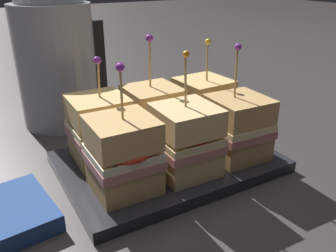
% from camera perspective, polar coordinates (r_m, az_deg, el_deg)
% --- Properties ---
extents(ground_plane, '(6.00, 6.00, 0.00)m').
position_cam_1_polar(ground_plane, '(0.58, 0.00, -6.51)').
color(ground_plane, '#383333').
extents(serving_platter, '(0.33, 0.23, 0.02)m').
position_cam_1_polar(serving_platter, '(0.58, 0.00, -5.74)').
color(serving_platter, '#232328').
rests_on(serving_platter, ground_plane).
extents(sandwich_front_left, '(0.09, 0.09, 0.17)m').
position_cam_1_polar(sandwich_front_left, '(0.47, -7.22, -4.62)').
color(sandwich_front_left, tan).
rests_on(sandwich_front_left, serving_platter).
extents(sandwich_front_center, '(0.09, 0.09, 0.18)m').
position_cam_1_polar(sandwich_front_center, '(0.51, 3.17, -2.22)').
color(sandwich_front_center, '#DBB77A').
rests_on(sandwich_front_center, serving_platter).
extents(sandwich_front_right, '(0.09, 0.09, 0.18)m').
position_cam_1_polar(sandwich_front_right, '(0.56, 11.08, -0.21)').
color(sandwich_front_right, tan).
rests_on(sandwich_front_right, serving_platter).
extents(sandwich_back_left, '(0.09, 0.09, 0.16)m').
position_cam_1_polar(sandwich_back_left, '(0.55, -10.89, -0.46)').
color(sandwich_back_left, tan).
rests_on(sandwich_back_left, serving_platter).
extents(sandwich_back_center, '(0.09, 0.09, 0.18)m').
position_cam_1_polar(sandwich_back_center, '(0.59, -2.49, 1.43)').
color(sandwich_back_center, tan).
rests_on(sandwich_back_center, serving_platter).
extents(sandwich_back_right, '(0.09, 0.09, 0.17)m').
position_cam_1_polar(sandwich_back_right, '(0.63, 5.60, 3.01)').
color(sandwich_back_right, tan).
rests_on(sandwich_back_right, serving_platter).
extents(kettle_steel, '(0.17, 0.15, 0.27)m').
position_cam_1_polar(kettle_steel, '(0.74, -17.36, 9.51)').
color(kettle_steel, '#B7BABF').
rests_on(kettle_steel, ground_plane).
extents(napkin_stack, '(0.13, 0.13, 0.02)m').
position_cam_1_polar(napkin_stack, '(0.50, -25.32, -13.10)').
color(napkin_stack, navy).
rests_on(napkin_stack, ground_plane).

